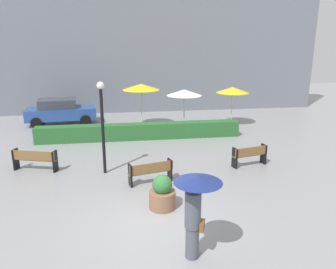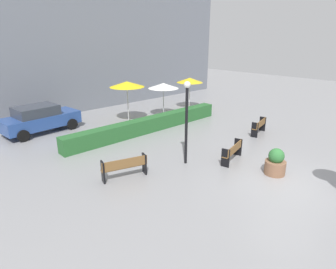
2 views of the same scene
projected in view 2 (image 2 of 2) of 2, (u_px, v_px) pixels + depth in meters
ground_plane at (286, 183)px, 10.76m from camera, size 60.00×60.00×0.00m
bench_far_left at (125, 166)px, 11.01m from camera, size 1.81×0.85×0.85m
bench_mid_center at (233, 151)px, 12.57m from camera, size 1.67×0.73×0.81m
bench_far_right at (259, 126)px, 16.08m from camera, size 1.56×0.67×0.84m
planter_pot at (275, 163)px, 11.36m from camera, size 0.82×0.82×1.09m
lamp_post at (187, 114)px, 11.79m from camera, size 0.28×0.28×3.57m
patio_umbrella_yellow at (127, 84)px, 17.82m from camera, size 2.18×2.18×2.62m
patio_umbrella_white at (163, 86)px, 19.00m from camera, size 2.04×2.04×2.33m
patio_umbrella_yellow_far at (190, 80)px, 21.24m from camera, size 1.95×1.95×2.36m
hedge_strip at (149, 124)px, 16.59m from camera, size 10.66×0.70×0.83m
building_facade at (77, 45)px, 20.29m from camera, size 28.00×1.20×9.34m
parked_car at (40, 118)px, 16.32m from camera, size 4.35×2.30×1.57m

